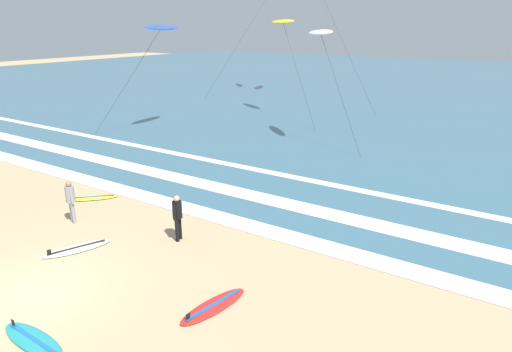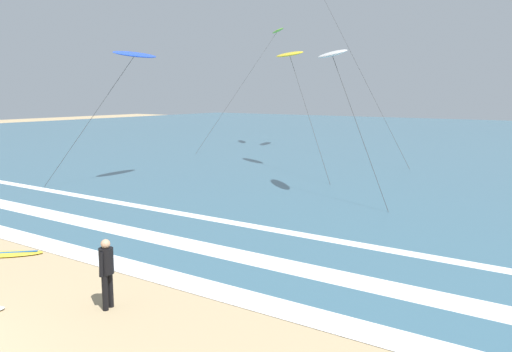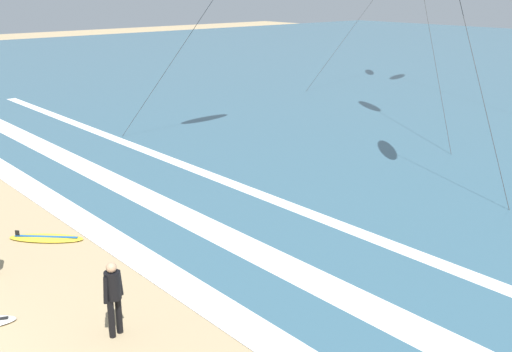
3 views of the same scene
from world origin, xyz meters
name	(u,v)px [view 1 (image 1 of 3)]	position (x,y,z in m)	size (l,w,h in m)	color
ground_plane	(35,293)	(0.00, 0.00, 0.00)	(160.00, 160.00, 0.00)	tan
ocean_surface	(438,86)	(0.00, 51.22, 0.01)	(140.00, 90.00, 0.01)	#386075
wave_foam_shoreline	(158,200)	(-1.99, 6.62, 0.01)	(41.77, 0.94, 0.01)	white
wave_foam_mid_break	(198,183)	(-1.97, 9.15, 0.01)	(56.04, 1.04, 0.01)	white
wave_foam_outer_break	(292,177)	(1.26, 12.22, 0.01)	(56.57, 0.55, 0.01)	white
surfer_foreground_main	(177,214)	(1.14, 4.45, 0.96)	(0.32, 0.51, 1.60)	black
surfer_background_far	(70,198)	(-3.06, 3.40, 0.96)	(0.51, 0.32, 1.60)	gray
surfboard_foreground_flat	(92,198)	(-4.44, 5.26, 0.05)	(1.91, 1.91, 0.25)	yellow
surfboard_right_spare	(33,340)	(1.78, -1.15, 0.05)	(2.11, 0.64, 0.25)	teal
surfboard_left_pile	(214,306)	(4.44, 2.11, 0.05)	(0.98, 2.17, 0.25)	red
surfboard_near_water	(77,249)	(-1.15, 2.14, 0.05)	(1.38, 2.17, 0.25)	silver
kite_blue_high_right	(161,28)	(-10.60, 16.27, 6.68)	(3.77, 5.21, 6.92)	blue
kite_yellow_far_right	(283,22)	(-6.97, 25.55, 7.08)	(6.58, 5.12, 7.33)	yellow
kite_white_distant_high	(320,33)	(-0.59, 18.63, 6.44)	(4.86, 2.81, 6.68)	white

